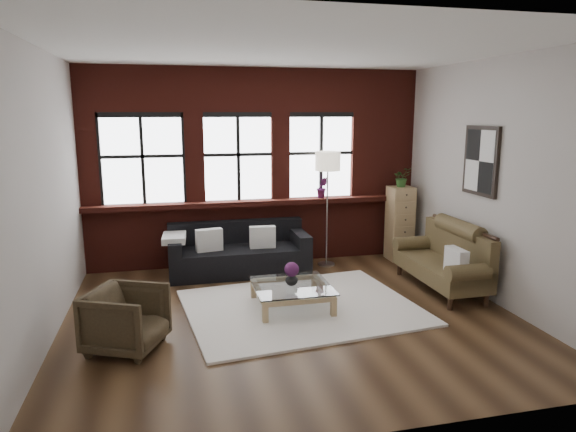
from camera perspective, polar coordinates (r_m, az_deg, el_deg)
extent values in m
plane|color=#392415|center=(6.54, 0.36, -11.00)|extent=(5.50, 5.50, 0.00)
plane|color=white|center=(6.09, 0.40, 18.08)|extent=(5.50, 5.50, 0.00)
plane|color=#BBB5AE|center=(8.54, -3.59, 5.39)|extent=(5.50, 0.00, 5.50)
plane|color=#BBB5AE|center=(3.77, 9.35, -2.45)|extent=(5.50, 0.00, 5.50)
plane|color=#BBB5AE|center=(6.09, -25.68, 1.85)|extent=(0.00, 5.00, 5.00)
plane|color=#BBB5AE|center=(7.26, 22.02, 3.52)|extent=(0.00, 5.00, 5.00)
cube|color=#571B14|center=(8.47, -3.37, 1.52)|extent=(5.50, 0.30, 0.08)
cube|color=white|center=(6.76, 1.44, -10.09)|extent=(3.12, 2.57, 0.03)
cube|color=silver|center=(7.93, -8.75, -2.65)|extent=(0.42, 0.21, 0.34)
cube|color=silver|center=(8.03, -2.85, -2.35)|extent=(0.41, 0.17, 0.34)
cube|color=silver|center=(7.12, 18.19, -4.78)|extent=(0.14, 0.38, 0.34)
imported|color=#372B1B|center=(5.82, -17.53, -10.90)|extent=(0.98, 0.97, 0.68)
imported|color=#B2B2B2|center=(6.63, 0.41, -6.97)|extent=(0.18, 0.18, 0.17)
sphere|color=#591E54|center=(6.59, 0.41, -5.96)|extent=(0.19, 0.19, 0.19)
cube|color=tan|center=(8.99, 12.31, -0.80)|extent=(0.39, 0.39, 1.26)
imported|color=#2D5923|center=(8.86, 12.53, 4.22)|extent=(0.32, 0.29, 0.33)
imported|color=#591E54|center=(8.66, 3.84, 3.19)|extent=(0.23, 0.20, 0.36)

